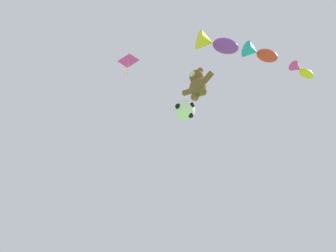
{
  "coord_description": "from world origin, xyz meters",
  "views": [
    {
      "loc": [
        5.59,
        1.5,
        1.58
      ],
      "look_at": [
        0.35,
        6.68,
        8.24
      ],
      "focal_mm": 28.0,
      "sensor_mm": 36.0,
      "label": 1
    }
  ],
  "objects_px": {
    "fish_kite_goldfin": "(302,71)",
    "diamond_kite": "(128,62)",
    "fish_kite_crimson": "(259,53)",
    "soccer_ball_kite": "(185,110)",
    "teddy_bear_kite": "(197,84)",
    "fish_kite_violet": "(216,44)"
  },
  "relations": [
    {
      "from": "fish_kite_goldfin",
      "to": "diamond_kite",
      "type": "distance_m",
      "value": 9.46
    },
    {
      "from": "diamond_kite",
      "to": "fish_kite_crimson",
      "type": "bearing_deg",
      "value": 33.61
    },
    {
      "from": "diamond_kite",
      "to": "fish_kite_goldfin",
      "type": "bearing_deg",
      "value": 42.81
    },
    {
      "from": "fish_kite_goldfin",
      "to": "diamond_kite",
      "type": "height_order",
      "value": "diamond_kite"
    },
    {
      "from": "soccer_ball_kite",
      "to": "fish_kite_goldfin",
      "type": "xyz_separation_m",
      "value": [
        4.05,
        4.93,
        3.56
      ]
    },
    {
      "from": "teddy_bear_kite",
      "to": "fish_kite_crimson",
      "type": "bearing_deg",
      "value": 43.57
    },
    {
      "from": "fish_kite_violet",
      "to": "diamond_kite",
      "type": "xyz_separation_m",
      "value": [
        -4.75,
        -1.68,
        1.76
      ]
    },
    {
      "from": "teddy_bear_kite",
      "to": "fish_kite_violet",
      "type": "bearing_deg",
      "value": 2.33
    },
    {
      "from": "teddy_bear_kite",
      "to": "diamond_kite",
      "type": "height_order",
      "value": "diamond_kite"
    },
    {
      "from": "teddy_bear_kite",
      "to": "soccer_ball_kite",
      "type": "bearing_deg",
      "value": -163.08
    },
    {
      "from": "fish_kite_violet",
      "to": "fish_kite_goldfin",
      "type": "distance_m",
      "value": 5.14
    },
    {
      "from": "fish_kite_violet",
      "to": "fish_kite_crimson",
      "type": "xyz_separation_m",
      "value": [
        1.1,
        2.2,
        0.41
      ]
    },
    {
      "from": "fish_kite_goldfin",
      "to": "diamond_kite",
      "type": "relative_size",
      "value": 0.64
    },
    {
      "from": "fish_kite_violet",
      "to": "fish_kite_crimson",
      "type": "bearing_deg",
      "value": 63.49
    },
    {
      "from": "fish_kite_violet",
      "to": "diamond_kite",
      "type": "height_order",
      "value": "diamond_kite"
    },
    {
      "from": "soccer_ball_kite",
      "to": "fish_kite_goldfin",
      "type": "bearing_deg",
      "value": 50.61
    },
    {
      "from": "fish_kite_crimson",
      "to": "diamond_kite",
      "type": "xyz_separation_m",
      "value": [
        -5.84,
        -3.88,
        1.35
      ]
    },
    {
      "from": "soccer_ball_kite",
      "to": "fish_kite_goldfin",
      "type": "height_order",
      "value": "fish_kite_goldfin"
    },
    {
      "from": "teddy_bear_kite",
      "to": "fish_kite_violet",
      "type": "distance_m",
      "value": 2.27
    },
    {
      "from": "teddy_bear_kite",
      "to": "fish_kite_crimson",
      "type": "xyz_separation_m",
      "value": [
        2.37,
        2.26,
        2.3
      ]
    },
    {
      "from": "teddy_bear_kite",
      "to": "diamond_kite",
      "type": "bearing_deg",
      "value": -154.87
    },
    {
      "from": "fish_kite_violet",
      "to": "fish_kite_goldfin",
      "type": "bearing_deg",
      "value": 65.64
    }
  ]
}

